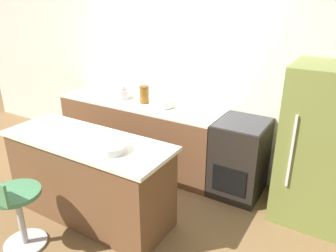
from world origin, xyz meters
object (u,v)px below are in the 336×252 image
Objects in this scene: kettle at (123,93)px; refrigerator at (318,146)px; stool_chair at (16,209)px; oven_range at (240,158)px; mixing_bowl at (164,102)px.

refrigerator is at bearing -0.98° from kettle.
stool_chair is at bearing -139.32° from refrigerator.
refrigerator is 8.54× the size of kettle.
oven_range is 2.43m from stool_chair.
kettle is at bearing 179.66° from oven_range.
refrigerator is 2.53m from kettle.
mixing_bowl is (0.38, 1.97, 0.54)m from stool_chair.
mixing_bowl is at bearing 79.21° from stool_chair.
mixing_bowl reaches higher than stool_chair.
kettle reaches higher than mixing_bowl.
oven_range is at bearing -0.34° from kettle.
oven_range is 0.89m from refrigerator.
oven_range is 1.18m from mixing_bowl.
mixing_bowl is at bearing 0.00° from kettle.
kettle is (-0.28, 1.97, 0.57)m from stool_chair.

